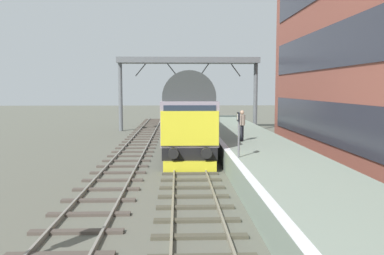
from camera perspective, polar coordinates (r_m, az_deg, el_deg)
ground_plane at (r=20.57m, az=-0.49°, el=-5.17°), size 140.00×140.00×0.00m
track_main at (r=20.56m, az=-0.49°, el=-5.02°), size 2.50×60.00×0.15m
track_adjacent_west at (r=20.73m, az=-9.53°, el=-5.01°), size 2.50×60.00×0.15m
station_platform at (r=20.89m, az=9.45°, el=-3.68°), size 4.00×44.00×1.01m
diesel_locomotive at (r=27.84m, az=-0.92°, el=2.80°), size 2.74×19.71×4.68m
platform_number_sign at (r=16.58m, az=6.60°, el=0.02°), size 0.10×0.44×1.84m
waiting_passenger at (r=21.87m, az=7.08°, el=0.70°), size 0.46×0.46×1.64m
overhead_footbridge at (r=36.35m, az=-0.52°, el=8.89°), size 12.54×2.00×6.55m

